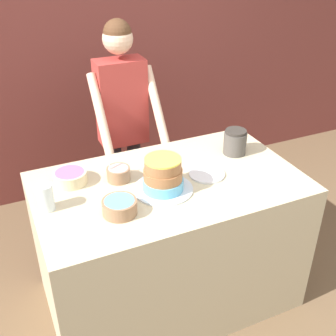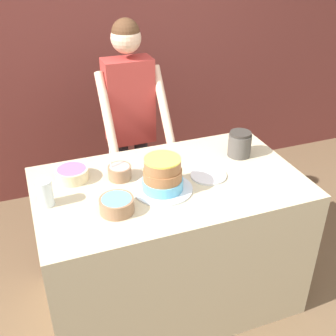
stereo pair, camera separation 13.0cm
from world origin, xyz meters
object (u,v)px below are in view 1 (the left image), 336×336
drinking_glass (46,197)px  stoneware_jar (235,142)px  frosting_bowl_blue (120,206)px  ceramic_plate (207,174)px  person_baker (122,112)px  cake (163,176)px  frosting_bowl_purple (70,177)px  frosting_bowl_pink (118,173)px

drinking_glass → stoneware_jar: stoneware_jar is taller
frosting_bowl_blue → ceramic_plate: frosting_bowl_blue is taller
person_baker → drinking_glass: bearing=-131.4°
frosting_bowl_blue → drinking_glass: 0.38m
cake → ceramic_plate: cake is taller
frosting_bowl_blue → drinking_glass: bearing=150.6°
drinking_glass → ceramic_plate: (0.92, -0.04, -0.07)m
stoneware_jar → cake: bearing=-160.6°
drinking_glass → stoneware_jar: size_ratio=0.91×
person_baker → frosting_bowl_blue: bearing=-110.0°
frosting_bowl_purple → frosting_bowl_pink: bearing=-17.9°
frosting_bowl_purple → frosting_bowl_blue: size_ratio=1.07×
cake → frosting_bowl_purple: cake is taller
person_baker → frosting_bowl_purple: 0.77m
cake → drinking_glass: cake is taller
frosting_bowl_pink → stoneware_jar: frosting_bowl_pink is taller
frosting_bowl_purple → person_baker: bearing=47.9°
frosting_bowl_purple → cake: bearing=-32.5°
frosting_bowl_blue → ceramic_plate: 0.61m
person_baker → stoneware_jar: bearing=-50.5°
frosting_bowl_blue → stoneware_jar: stoneware_jar is taller
person_baker → frosting_bowl_purple: bearing=-132.1°
cake → frosting_bowl_purple: size_ratio=1.75×
frosting_bowl_pink → frosting_bowl_purple: 0.27m
frosting_bowl_blue → frosting_bowl_purple: bearing=112.4°
frosting_bowl_pink → frosting_bowl_blue: frosting_bowl_pink is taller
cake → ceramic_plate: size_ratio=1.59×
drinking_glass → ceramic_plate: 0.92m
frosting_bowl_pink → cake: bearing=-46.9°
cake → drinking_glass: 0.62m
person_baker → frosting_bowl_pink: (-0.25, -0.65, -0.09)m
frosting_bowl_blue → drinking_glass: drinking_glass is taller
cake → drinking_glass: (-0.62, 0.08, -0.02)m
ceramic_plate → person_baker: bearing=106.3°
person_baker → ceramic_plate: 0.85m
frosting_bowl_pink → stoneware_jar: bearing=0.4°
frosting_bowl_pink → drinking_glass: (-0.43, -0.12, 0.03)m
person_baker → frosting_bowl_blue: person_baker is taller
frosting_bowl_pink → ceramic_plate: frosting_bowl_pink is taller
person_baker → frosting_bowl_blue: (-0.35, -0.96, -0.09)m
cake → ceramic_plate: (0.30, 0.04, -0.08)m
person_baker → stoneware_jar: (0.53, -0.64, -0.05)m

